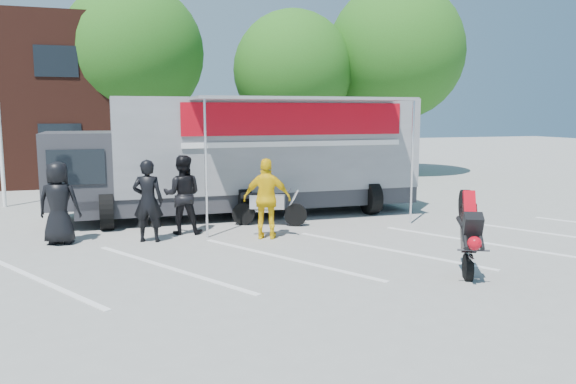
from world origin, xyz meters
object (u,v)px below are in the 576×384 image
transporter_truck (251,214)px  tree_mid (293,70)px  tree_left (133,54)px  stunt_bike_rider (463,271)px  spectator_leather_b (148,201)px  spectator_hivis (267,199)px  flagpole (3,47)px  spectator_leather_a (59,203)px  spectator_leather_c (182,195)px  parked_motorcycle (269,225)px  tree_right (396,52)px

transporter_truck → tree_mid: bearing=64.5°
tree_left → stunt_bike_rider: (5.16, -16.96, -5.57)m
spectator_leather_b → spectator_hivis: spectator_leather_b is taller
flagpole → tree_mid: size_ratio=1.04×
spectator_leather_a → spectator_leather_c: bearing=-159.8°
tree_left → parked_motorcycle: (2.83, -11.58, -5.57)m
transporter_truck → spectator_leather_c: spectator_leather_c is taller
stunt_bike_rider → spectator_leather_c: spectator_leather_c is taller
tree_mid → transporter_truck: (-4.22, -8.77, -4.94)m
flagpole → spectator_leather_a: (1.87, -6.14, -4.09)m
flagpole → spectator_hivis: (6.59, -7.07, -4.08)m
flagpole → tree_right: bearing=15.5°
spectator_leather_b → parked_motorcycle: bearing=-146.0°
tree_mid → flagpole: bearing=-156.0°
parked_motorcycle → spectator_leather_b: spectator_leather_b is taller
transporter_truck → spectator_leather_c: (-2.30, -2.11, 0.99)m
spectator_leather_b → transporter_truck: bearing=-121.7°
spectator_leather_a → spectator_leather_b: bearing=-176.3°
flagpole → transporter_truck: (7.03, -3.77, -5.05)m
spectator_leather_a → spectator_leather_b: 2.01m
flagpole → stunt_bike_rider: flagpole is taller
flagpole → tree_right: (16.24, 4.50, 0.82)m
flagpole → spectator_leather_c: size_ratio=4.04×
tree_right → parked_motorcycle: 14.84m
tree_left → spectator_leather_b: bearing=-91.8°
flagpole → parked_motorcycle: (7.07, -5.58, -5.05)m
transporter_truck → stunt_bike_rider: size_ratio=6.13×
parked_motorcycle → transporter_truck: bearing=25.5°
transporter_truck → stunt_bike_rider: 7.57m
spectator_leather_a → spectator_leather_b: size_ratio=0.99×
stunt_bike_rider → spectator_leather_c: 6.97m
tree_right → parked_motorcycle: size_ratio=4.40×
spectator_leather_b → spectator_hivis: 2.80m
flagpole → stunt_bike_rider: 15.30m
parked_motorcycle → spectator_leather_c: (-2.35, -0.31, 0.99)m
flagpole → tree_right: size_ratio=0.88×
transporter_truck → spectator_leather_b: spectator_leather_b is taller
spectator_leather_a → spectator_hivis: size_ratio=0.99×
tree_mid → spectator_leather_c: bearing=-120.9°
tree_right → spectator_leather_a: tree_right is taller
tree_right → spectator_hivis: size_ratio=4.69×
flagpole → transporter_truck: size_ratio=0.74×
parked_motorcycle → tree_mid: bearing=2.5°
flagpole → parked_motorcycle: bearing=-38.2°
spectator_leather_b → stunt_bike_rider: bearing=158.9°
tree_left → spectator_hivis: 14.05m
tree_right → transporter_truck: 13.71m
tree_left → stunt_bike_rider: size_ratio=4.90×
tree_right → spectator_hivis: 15.85m
tree_mid → spectator_leather_a: size_ratio=3.99×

